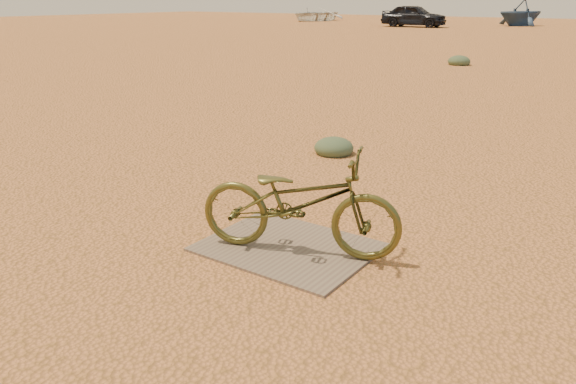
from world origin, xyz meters
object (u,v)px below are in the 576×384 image
Objects in this scene: car at (414,16)px; bicycle at (300,202)px; plywood_board at (288,247)px; boat_near_left at (313,14)px; boat_far_left at (521,12)px.

bicycle is at bearing -160.62° from car.
car reaches higher than bicycle.
car reaches higher than plywood_board.
bicycle is 38.84m from car.
boat_near_left is (-11.73, 5.00, -0.20)m from car.
bicycle is at bearing -46.14° from boat_far_left.
car is 8.37m from boat_far_left.
car is 0.82× the size of boat_near_left.
plywood_board is at bearing -54.17° from boat_near_left.
plywood_board is at bearing -160.79° from car.
boat_near_left is (-25.93, 41.07, 0.56)m from plywood_board.
boat_far_left is at bearing 101.20° from plywood_board.
boat_far_left is (-8.45, 42.04, 0.55)m from bicycle.
boat_far_left is (5.89, 5.95, 0.24)m from car.
bicycle is 0.37× the size of car.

